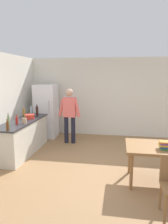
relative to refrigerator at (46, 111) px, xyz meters
The scene contains 15 objects.
ground_plane 3.19m from the refrigerator, 51.63° to the right, with size 14.00×14.00×0.00m, color #936D47.
wall_back 2.04m from the refrigerator, 17.53° to the left, with size 6.40×0.12×2.70m, color silver.
kitchen_counter 1.66m from the refrigerator, 93.58° to the right, with size 0.64×2.20×0.90m.
refrigerator is the anchor object (origin of this frame).
person 1.10m from the refrigerator, 30.23° to the right, with size 0.70×0.22×1.70m.
dining_table 4.27m from the refrigerator, 39.29° to the right, with size 1.40×0.90×0.75m.
cooking_pot 1.32m from the refrigerator, 90.83° to the right, with size 0.40×0.28×0.12m.
utensil_jar 1.94m from the refrigerator, 86.43° to the right, with size 0.11×0.11×0.32m.
bottle_sauce_red 2.03m from the refrigerator, 91.08° to the right, with size 0.06×0.06×0.24m.
bottle_water_clear 0.81m from the refrigerator, 104.59° to the right, with size 0.07×0.07×0.30m.
bottle_vinegar_tall 2.24m from the refrigerator, 93.49° to the right, with size 0.06×0.06×0.32m.
bottle_beer_brown 2.63m from the refrigerator, 88.79° to the right, with size 0.06×0.06×0.26m.
bottle_wine_dark 0.86m from the refrigerator, 88.68° to the right, with size 0.08×0.08×0.34m.
bottle_oil_amber 1.13m from the refrigerator, 104.56° to the right, with size 0.06×0.06×0.28m.
book_stack 4.38m from the refrigerator, 40.76° to the right, with size 0.27×0.18×0.15m.
Camera 1 is at (0.54, -4.33, 2.08)m, focal length 33.56 mm.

